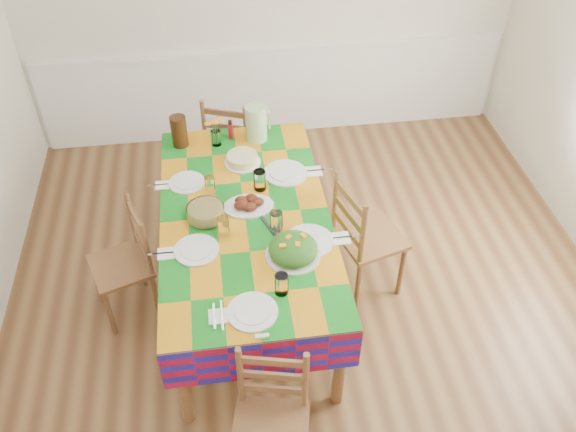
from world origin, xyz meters
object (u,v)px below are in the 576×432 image
(meat_platter, at_px, (248,204))
(chair_left, at_px, (126,264))
(dining_table, at_px, (246,225))
(chair_far, at_px, (232,144))
(chair_right, at_px, (364,238))
(tea_pitcher, at_px, (179,131))
(green_pitcher, at_px, (256,123))
(chair_near, at_px, (271,423))

(meat_platter, bearing_deg, chair_left, -176.06)
(dining_table, bearing_deg, meat_platter, 67.55)
(dining_table, height_order, chair_far, chair_far)
(chair_far, bearing_deg, chair_right, 143.98)
(dining_table, distance_m, chair_right, 0.87)
(dining_table, height_order, tea_pitcher, tea_pitcher)
(tea_pitcher, relative_size, chair_far, 0.26)
(dining_table, distance_m, meat_platter, 0.14)
(green_pitcher, distance_m, chair_far, 0.69)
(green_pitcher, bearing_deg, dining_table, -100.91)
(tea_pitcher, xyz_separation_m, chair_right, (1.25, -0.88, -0.44))
(meat_platter, relative_size, tea_pitcher, 1.40)
(tea_pitcher, relative_size, chair_near, 0.26)
(chair_far, bearing_deg, chair_near, 112.02)
(meat_platter, distance_m, green_pitcher, 0.82)
(tea_pitcher, distance_m, chair_right, 1.59)
(green_pitcher, relative_size, chair_right, 0.28)
(meat_platter, distance_m, tea_pitcher, 0.92)
(meat_platter, xyz_separation_m, chair_right, (0.81, -0.09, -0.34))
(tea_pitcher, bearing_deg, chair_left, -116.52)
(meat_platter, relative_size, chair_left, 0.38)
(dining_table, bearing_deg, chair_left, 179.07)
(tea_pitcher, bearing_deg, dining_table, -64.53)
(green_pitcher, bearing_deg, chair_left, -139.70)
(tea_pitcher, xyz_separation_m, chair_far, (0.40, 0.46, -0.47))
(green_pitcher, xyz_separation_m, chair_right, (0.67, -0.88, -0.46))
(dining_table, relative_size, chair_far, 2.21)
(tea_pitcher, relative_size, chair_left, 0.27)
(dining_table, height_order, meat_platter, meat_platter)
(dining_table, distance_m, chair_near, 1.35)
(meat_platter, height_order, chair_far, chair_far)
(green_pitcher, bearing_deg, chair_far, 111.98)
(dining_table, distance_m, green_pitcher, 0.92)
(dining_table, xyz_separation_m, tea_pitcher, (-0.41, 0.87, 0.21))
(tea_pitcher, bearing_deg, chair_right, -35.22)
(dining_table, xyz_separation_m, meat_platter, (0.03, 0.07, 0.12))
(dining_table, height_order, chair_left, chair_left)
(tea_pitcher, bearing_deg, green_pitcher, -0.04)
(meat_platter, relative_size, green_pitcher, 1.21)
(chair_far, bearing_deg, tea_pitcher, 70.23)
(meat_platter, relative_size, chair_near, 0.37)
(meat_platter, height_order, chair_left, chair_left)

